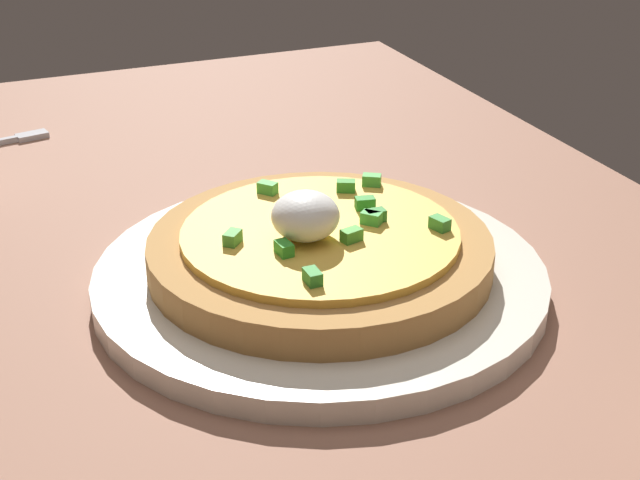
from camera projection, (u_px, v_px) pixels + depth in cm
name	position (u px, v px, depth cm)	size (l,w,h in cm)	color
dining_table	(179.00, 283.00, 66.17)	(96.11, 77.03, 2.87)	#8E604B
plate	(320.00, 278.00, 62.23)	(29.37, 29.37, 1.54)	silver
pizza	(319.00, 249.00, 61.23)	(22.14, 22.14, 5.75)	#B48145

